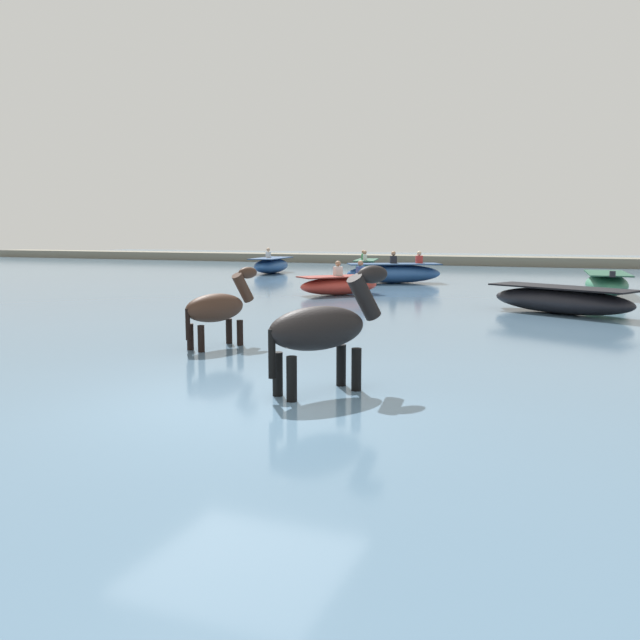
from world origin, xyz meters
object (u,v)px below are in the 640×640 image
(boat_mid_outer, at_px, (339,285))
(boat_near_starboard, at_px, (366,266))
(horse_trailing_black, at_px, (323,332))
(boat_distant_east, at_px, (561,300))
(horse_lead_dark_bay, at_px, (218,310))
(boat_far_offshore, at_px, (394,273))
(boat_mid_channel, at_px, (271,265))
(boat_distant_west, at_px, (606,284))

(boat_mid_outer, height_order, boat_near_starboard, boat_near_starboard)
(horse_trailing_black, relative_size, boat_distant_east, 0.52)
(horse_lead_dark_bay, relative_size, boat_mid_outer, 0.65)
(horse_trailing_black, distance_m, boat_mid_outer, 12.94)
(horse_trailing_black, xyz_separation_m, boat_mid_outer, (-4.26, 12.21, -0.47))
(horse_trailing_black, distance_m, boat_far_offshore, 17.99)
(horse_trailing_black, bearing_deg, boat_far_offshore, 102.62)
(boat_mid_channel, bearing_deg, boat_far_offshore, -27.58)
(horse_lead_dark_bay, bearing_deg, boat_far_offshore, 93.82)
(boat_distant_east, xyz_separation_m, boat_mid_outer, (-6.79, 2.53, -0.02))
(boat_distant_west, height_order, boat_distant_east, boat_distant_west)
(horse_trailing_black, relative_size, boat_mid_outer, 0.73)
(boat_distant_west, relative_size, boat_distant_east, 0.89)
(horse_lead_dark_bay, distance_m, boat_mid_outer, 9.94)
(boat_distant_west, xyz_separation_m, boat_near_starboard, (-10.90, 8.89, -0.05))
(horse_lead_dark_bay, distance_m, boat_near_starboard, 22.10)
(boat_mid_channel, bearing_deg, boat_near_starboard, 33.99)
(horse_trailing_black, relative_size, boat_mid_channel, 0.56)
(boat_mid_channel, bearing_deg, boat_distant_east, -40.38)
(boat_distant_west, bearing_deg, horse_lead_dark_bay, -117.45)
(horse_trailing_black, bearing_deg, boat_distant_east, 75.35)
(boat_distant_east, xyz_separation_m, boat_far_offshore, (-6.46, 7.88, 0.06))
(horse_trailing_black, relative_size, boat_far_offshore, 0.50)
(boat_distant_west, bearing_deg, boat_mid_channel, 157.45)
(horse_lead_dark_bay, xyz_separation_m, boat_near_starboard, (-4.26, 21.68, -0.35))
(boat_distant_west, distance_m, boat_mid_outer, 8.51)
(boat_far_offshore, bearing_deg, boat_mid_channel, 152.42)
(horse_lead_dark_bay, bearing_deg, boat_mid_outer, 97.79)
(horse_lead_dark_bay, xyz_separation_m, boat_distant_west, (6.64, 12.79, -0.30))
(horse_lead_dark_bay, relative_size, boat_distant_west, 0.53)
(boat_mid_outer, bearing_deg, boat_mid_channel, 127.14)
(boat_mid_channel, xyz_separation_m, boat_near_starboard, (4.01, 2.70, -0.06))
(horse_lead_dark_bay, height_order, boat_mid_channel, horse_lead_dark_bay)
(boat_distant_east, relative_size, boat_far_offshore, 0.97)
(boat_distant_west, bearing_deg, horse_trailing_black, -103.81)
(horse_lead_dark_bay, xyz_separation_m, boat_distant_east, (5.45, 7.31, -0.33))
(boat_mid_channel, height_order, boat_mid_outer, boat_mid_channel)
(boat_near_starboard, bearing_deg, horse_trailing_black, -73.38)
(horse_lead_dark_bay, bearing_deg, boat_distant_east, 53.32)
(boat_far_offshore, bearing_deg, boat_distant_west, -17.42)
(boat_distant_west, height_order, boat_far_offshore, boat_far_offshore)
(horse_trailing_black, relative_size, boat_near_starboard, 0.56)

